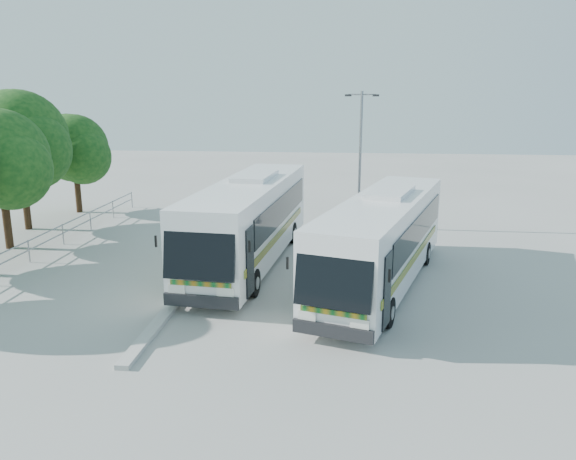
# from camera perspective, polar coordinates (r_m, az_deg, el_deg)

# --- Properties ---
(ground) EXTENTS (100.00, 100.00, 0.00)m
(ground) POSITION_cam_1_polar(r_m,az_deg,el_deg) (20.56, -4.24, -6.57)
(ground) COLOR #A6A6A1
(ground) RESTS_ON ground
(kerb_divider) EXTENTS (0.40, 16.00, 0.15)m
(kerb_divider) POSITION_cam_1_polar(r_m,az_deg,el_deg) (22.86, -9.08, -4.39)
(kerb_divider) COLOR #B2B2AD
(kerb_divider) RESTS_ON ground
(railing) EXTENTS (0.06, 22.00, 1.00)m
(railing) POSITION_cam_1_polar(r_m,az_deg,el_deg) (27.37, -23.83, -0.93)
(railing) COLOR gray
(railing) RESTS_ON ground
(tree_far_c) EXTENTS (4.97, 4.69, 6.49)m
(tree_far_c) POSITION_cam_1_polar(r_m,az_deg,el_deg) (28.80, -27.16, 6.54)
(tree_far_c) COLOR #382314
(tree_far_c) RESTS_ON ground
(tree_far_d) EXTENTS (5.62, 5.30, 7.33)m
(tree_far_d) POSITION_cam_1_polar(r_m,az_deg,el_deg) (32.51, -25.55, 8.37)
(tree_far_d) COLOR #382314
(tree_far_d) RESTS_ON ground
(tree_far_e) EXTENTS (4.54, 4.28, 5.92)m
(tree_far_e) POSITION_cam_1_polar(r_m,az_deg,el_deg) (36.19, -20.81, 7.75)
(tree_far_e) COLOR #382314
(tree_far_e) RESTS_ON ground
(coach_main) EXTENTS (3.71, 12.81, 3.50)m
(coach_main) POSITION_cam_1_polar(r_m,az_deg,el_deg) (23.82, -3.93, 1.10)
(coach_main) COLOR white
(coach_main) RESTS_ON ground
(coach_adjacent) EXTENTS (5.76, 12.19, 3.34)m
(coach_adjacent) POSITION_cam_1_polar(r_m,az_deg,el_deg) (21.24, 9.59, -0.88)
(coach_adjacent) COLOR silver
(coach_adjacent) RESTS_ON ground
(lamppost) EXTENTS (1.75, 0.54, 7.22)m
(lamppost) POSITION_cam_1_polar(r_m,az_deg,el_deg) (30.03, 7.34, 7.65)
(lamppost) COLOR gray
(lamppost) RESTS_ON ground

